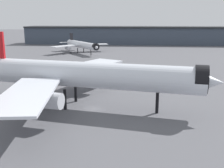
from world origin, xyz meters
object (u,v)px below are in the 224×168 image
at_px(airliner_far_taxiway, 82,45).
at_px(traffic_cone_near_nose, 162,80).
at_px(airliner_near_gate, 79,75).
at_px(baggage_tug_wing, 187,83).
at_px(baggage_cart_trailing, 36,76).

height_order(airliner_far_taxiway, traffic_cone_near_nose, airliner_far_taxiway).
distance_m(airliner_near_gate, airliner_far_taxiway, 109.83).
height_order(airliner_near_gate, airliner_far_taxiway, airliner_near_gate).
bearing_deg(baggage_tug_wing, traffic_cone_near_nose, 91.91).
distance_m(airliner_far_taxiway, baggage_cart_trailing, 76.95).
height_order(airliner_near_gate, baggage_cart_trailing, airliner_near_gate).
bearing_deg(airliner_far_taxiway, baggage_tug_wing, -4.27).
bearing_deg(airliner_near_gate, baggage_cart_trailing, 137.07).
xyz_separation_m(airliner_near_gate, baggage_cart_trailing, (-23.99, 30.32, -7.29)).
distance_m(airliner_near_gate, baggage_cart_trailing, 39.34).
xyz_separation_m(airliner_far_taxiway, baggage_cart_trailing, (-0.04, -76.83, -4.28)).
relative_size(baggage_tug_wing, traffic_cone_near_nose, 4.98).
bearing_deg(baggage_tug_wing, baggage_cart_trailing, 122.69).
bearing_deg(traffic_cone_near_nose, airliner_near_gate, -125.99).
bearing_deg(traffic_cone_near_nose, baggage_cart_trailing, -178.48).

